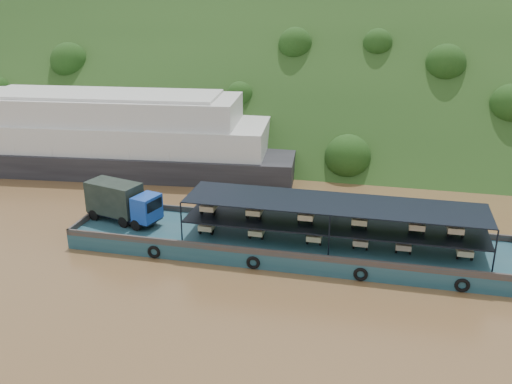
# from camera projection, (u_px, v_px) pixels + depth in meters

# --- Properties ---
(ground) EXTENTS (160.00, 160.00, 0.00)m
(ground) POSITION_uv_depth(u_px,v_px,m) (271.00, 242.00, 47.63)
(ground) COLOR brown
(ground) RESTS_ON ground
(hillside) EXTENTS (140.00, 39.60, 39.60)m
(hillside) POSITION_uv_depth(u_px,v_px,m) (323.00, 136.00, 80.52)
(hillside) COLOR #1A3513
(hillside) RESTS_ON ground
(cargo_barge) EXTENTS (35.09, 7.18, 4.54)m
(cargo_barge) POSITION_uv_depth(u_px,v_px,m) (273.00, 237.00, 45.77)
(cargo_barge) COLOR #153E4A
(cargo_barge) RESTS_ON ground
(passenger_ferry) EXTENTS (44.28, 15.21, 8.79)m
(passenger_ferry) POSITION_uv_depth(u_px,v_px,m) (107.00, 136.00, 65.40)
(passenger_ferry) COLOR black
(passenger_ferry) RESTS_ON ground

